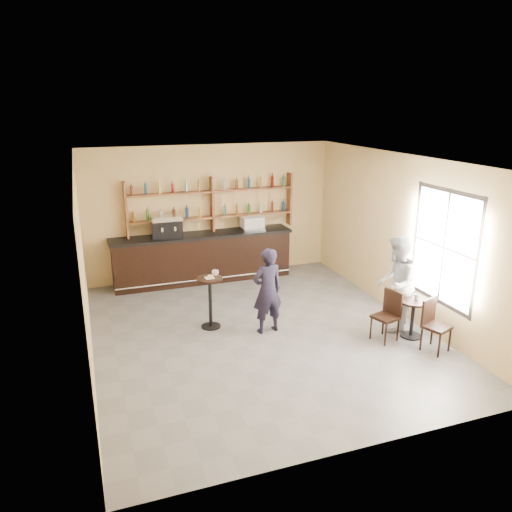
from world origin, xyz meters
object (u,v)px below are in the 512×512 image
object	(u,v)px
chair_south	(437,326)
pastry_case	(252,223)
espresso_machine	(167,226)
patron_second	(396,284)
man_main	(267,291)
cafe_table	(412,318)
chair_west	(385,317)
bar_counter	(203,257)
pedestal_table	(210,303)

from	to	relation	value
chair_south	pastry_case	bearing A→B (deg)	88.27
espresso_machine	patron_second	world-z (taller)	patron_second
man_main	patron_second	xyz separation A→B (m)	(2.30, -0.68, 0.09)
espresso_machine	man_main	size ratio (longest dim) A/B	0.42
pastry_case	cafe_table	xyz separation A→B (m)	(1.64, -4.23, -0.96)
man_main	chair_west	world-z (taller)	man_main
bar_counter	chair_west	bearing A→B (deg)	-60.80
cafe_table	chair_west	distance (m)	0.56
chair_south	patron_second	xyz separation A→B (m)	(-0.18, 1.01, 0.45)
cafe_table	chair_south	world-z (taller)	chair_south
chair_west	chair_south	size ratio (longest dim) A/B	0.99
man_main	chair_south	bearing A→B (deg)	138.43
pastry_case	man_main	bearing A→B (deg)	-101.64
bar_counter	pedestal_table	size ratio (longest dim) A/B	4.30
pedestal_table	chair_south	xyz separation A→B (m)	(3.43, -2.23, -0.04)
bar_counter	pastry_case	world-z (taller)	pastry_case
espresso_machine	chair_west	bearing A→B (deg)	-45.76
chair_west	chair_south	distance (m)	0.88
man_main	chair_west	xyz separation A→B (m)	(1.88, -1.04, -0.36)
man_main	chair_south	size ratio (longest dim) A/B	1.77
pastry_case	man_main	distance (m)	3.28
pedestal_table	cafe_table	distance (m)	3.75
chair_west	chair_south	world-z (taller)	chair_south
pastry_case	patron_second	bearing A→B (deg)	-65.95
espresso_machine	chair_south	distance (m)	6.19
chair_west	chair_south	bearing A→B (deg)	25.97
cafe_table	chair_west	world-z (taller)	chair_west
man_main	chair_west	distance (m)	2.17
espresso_machine	bar_counter	bearing A→B (deg)	7.22
chair_west	pastry_case	bearing A→B (deg)	177.83
pedestal_table	pastry_case	bearing A→B (deg)	56.27
chair_south	patron_second	distance (m)	1.12
espresso_machine	pedestal_table	distance (m)	2.78
espresso_machine	patron_second	bearing A→B (deg)	-39.65
chair_south	cafe_table	bearing A→B (deg)	73.79
bar_counter	patron_second	bearing A→B (deg)	-54.13
bar_counter	man_main	distance (m)	3.18
chair_south	patron_second	size ratio (longest dim) A/B	0.51
patron_second	chair_west	bearing A→B (deg)	-8.90
bar_counter	chair_south	xyz separation A→B (m)	(2.94, -4.83, -0.12)
bar_counter	man_main	bearing A→B (deg)	-81.63
man_main	bar_counter	bearing A→B (deg)	-88.87
cafe_table	chair_west	size ratio (longest dim) A/B	0.79
patron_second	bar_counter	bearing A→B (deg)	-103.52
pedestal_table	chair_south	world-z (taller)	pedestal_table
bar_counter	chair_south	world-z (taller)	bar_counter
cafe_table	chair_south	bearing A→B (deg)	-85.24
pastry_case	chair_south	bearing A→B (deg)	-68.29
espresso_machine	chair_west	size ratio (longest dim) A/B	0.75
man_main	chair_south	xyz separation A→B (m)	(2.48, -1.69, -0.35)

